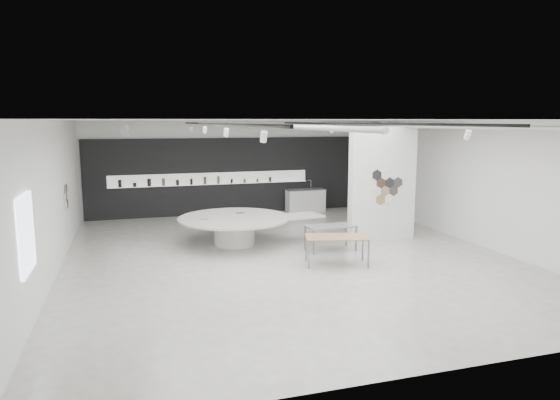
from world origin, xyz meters
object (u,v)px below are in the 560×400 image
object	(u,v)px
partition_column	(382,184)
kitchen_counter	(305,200)
sample_table_stone	(331,228)
display_island	(237,227)
sample_table_wood	(337,238)

from	to	relation	value
partition_column	kitchen_counter	bearing A→B (deg)	96.20
sample_table_stone	kitchen_counter	xyz separation A→B (m)	(1.48, 6.29, -0.21)
display_island	sample_table_stone	bearing A→B (deg)	-37.08
sample_table_wood	kitchen_counter	size ratio (longest dim) A/B	1.07
sample_table_stone	kitchen_counter	bearing A→B (deg)	76.79
display_island	sample_table_wood	world-z (taller)	display_island
sample_table_stone	kitchen_counter	size ratio (longest dim) A/B	0.88
sample_table_wood	sample_table_stone	distance (m)	1.49
display_island	sample_table_stone	world-z (taller)	display_island
partition_column	sample_table_stone	bearing A→B (deg)	-159.20
partition_column	display_island	xyz separation A→B (m)	(-4.58, 0.67, -1.23)
display_island	kitchen_counter	size ratio (longest dim) A/B	2.80
display_island	sample_table_stone	size ratio (longest dim) A/B	3.18
partition_column	sample_table_wood	distance (m)	3.51
partition_column	sample_table_stone	size ratio (longest dim) A/B	2.45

